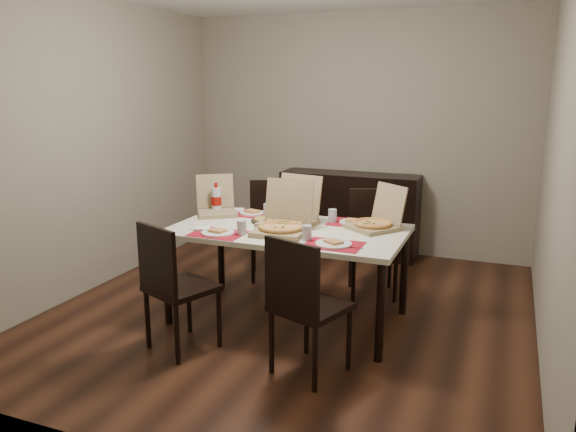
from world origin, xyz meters
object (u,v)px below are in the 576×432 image
object	(u,v)px
chair_far_left	(272,224)
soda_bottle	(216,200)
chair_far_right	(372,237)
pizza_box_center	(282,225)
dip_bowl	(311,222)
dining_table	(288,237)
sideboard	(349,214)
chair_near_left	(173,282)
chair_near_right	(304,301)

from	to	relation	value
chair_far_left	soda_bottle	world-z (taller)	soda_bottle
chair_far_right	soda_bottle	world-z (taller)	soda_bottle
chair_far_right	pizza_box_center	xyz separation A→B (m)	(-0.47, -0.97, 0.30)
dip_bowl	chair_far_right	bearing A→B (deg)	59.71
dining_table	soda_bottle	size ratio (longest dim) A/B	6.81
sideboard	soda_bottle	world-z (taller)	soda_bottle
dining_table	chair_near_left	world-z (taller)	chair_near_left
chair_near_left	chair_near_right	xyz separation A→B (m)	(0.96, 0.01, 0.00)
soda_bottle	chair_far_left	bearing A→B (deg)	70.23
chair_far_left	pizza_box_center	size ratio (longest dim) A/B	2.12
chair_near_right	soda_bottle	distance (m)	1.67
chair_near_left	pizza_box_center	distance (m)	0.92
chair_near_right	dip_bowl	xyz separation A→B (m)	(-0.31, 1.02, 0.25)
sideboard	soda_bottle	bearing A→B (deg)	-114.67
sideboard	pizza_box_center	world-z (taller)	pizza_box_center
chair_far_right	dip_bowl	xyz separation A→B (m)	(-0.37, -0.63, 0.25)
chair_near_left	soda_bottle	bearing A→B (deg)	102.83
chair_near_right	dip_bowl	distance (m)	1.10
dining_table	chair_near_left	bearing A→B (deg)	-123.27
pizza_box_center	chair_far_left	bearing A→B (deg)	117.26
sideboard	pizza_box_center	bearing A→B (deg)	-88.82
chair_near_right	chair_far_left	xyz separation A→B (m)	(-0.97, 1.75, 0.00)
pizza_box_center	soda_bottle	bearing A→B (deg)	152.40
chair_near_left	soda_bottle	distance (m)	1.18
dining_table	chair_far_left	size ratio (longest dim) A/B	1.94
dip_bowl	chair_far_left	bearing A→B (deg)	132.07
chair_near_left	chair_far_left	xyz separation A→B (m)	(-0.01, 1.76, 0.00)
dining_table	chair_near_left	size ratio (longest dim) A/B	1.94
chair_far_right	dining_table	bearing A→B (deg)	-119.81
chair_near_right	pizza_box_center	bearing A→B (deg)	121.77
dining_table	dip_bowl	bearing A→B (deg)	61.64
chair_near_left	dip_bowl	size ratio (longest dim) A/B	7.20
chair_near_left	soda_bottle	size ratio (longest dim) A/B	3.52
soda_bottle	chair_near_right	bearing A→B (deg)	-42.05
chair_far_left	pizza_box_center	distance (m)	1.24
chair_near_left	chair_near_right	size ratio (longest dim) A/B	1.00
pizza_box_center	dip_bowl	distance (m)	0.36
soda_bottle	dip_bowl	bearing A→B (deg)	-4.61
chair_near_left	chair_far_left	distance (m)	1.76
sideboard	dip_bowl	xyz separation A→B (m)	(0.15, -1.70, 0.32)
dining_table	pizza_box_center	xyz separation A→B (m)	(0.01, -0.13, 0.13)
sideboard	soda_bottle	distance (m)	1.84
chair_near_left	pizza_box_center	bearing A→B (deg)	51.74
dip_bowl	soda_bottle	xyz separation A→B (m)	(-0.90, 0.07, 0.10)
chair_far_left	chair_far_right	xyz separation A→B (m)	(1.03, -0.11, 0.00)
pizza_box_center	chair_far_right	bearing A→B (deg)	63.89
soda_bottle	chair_far_right	bearing A→B (deg)	23.63
chair_near_right	pizza_box_center	xyz separation A→B (m)	(-0.42, 0.68, 0.30)
dining_table	dip_bowl	xyz separation A→B (m)	(0.11, 0.21, 0.08)
dip_bowl	chair_near_right	bearing A→B (deg)	-72.96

